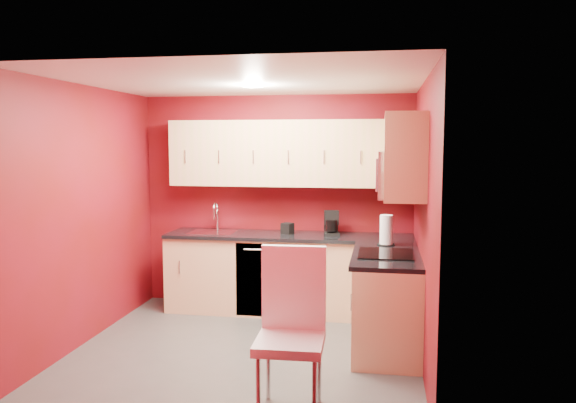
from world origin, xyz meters
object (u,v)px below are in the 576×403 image
(coffee_maker, at_px, (332,223))
(dining_chair, at_px, (290,333))
(napkin_holder, at_px, (287,228))
(microwave, at_px, (400,174))
(paper_towel, at_px, (386,230))
(sink, at_px, (213,229))

(coffee_maker, bearing_deg, dining_chair, -103.63)
(coffee_maker, distance_m, napkin_holder, 0.51)
(microwave, height_order, napkin_holder, microwave)
(coffee_maker, relative_size, paper_towel, 0.88)
(paper_towel, xyz_separation_m, dining_chair, (-0.68, -1.89, -0.47))
(coffee_maker, relative_size, napkin_holder, 2.16)
(sink, xyz_separation_m, coffee_maker, (1.38, 0.03, 0.10))
(napkin_holder, relative_size, dining_chair, 0.11)
(coffee_maker, bearing_deg, sink, 169.26)
(coffee_maker, xyz_separation_m, paper_towel, (0.60, -0.54, 0.02))
(microwave, bearing_deg, sink, 154.40)
(paper_towel, bearing_deg, napkin_holder, 154.87)
(napkin_holder, distance_m, dining_chair, 2.48)
(sink, height_order, coffee_maker, sink)
(sink, distance_m, paper_towel, 2.05)
(dining_chair, bearing_deg, paper_towel, 68.42)
(napkin_holder, xyz_separation_m, dining_chair, (0.43, -2.41, -0.38))
(coffee_maker, distance_m, dining_chair, 2.47)
(microwave, distance_m, coffee_maker, 1.39)
(microwave, xyz_separation_m, napkin_holder, (-1.22, 1.01, -0.69))
(microwave, relative_size, dining_chair, 0.64)
(sink, height_order, paper_towel, sink)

